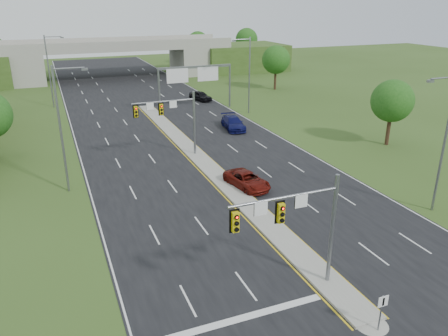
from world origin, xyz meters
The scene contains 21 objects.
ground centered at (0.00, 0.00, 0.00)m, with size 240.00×240.00×0.00m, color #344D1B.
road centered at (0.00, 35.00, 0.01)m, with size 24.00×160.00×0.02m, color black.
median centered at (0.00, 23.00, 0.10)m, with size 2.00×54.00×0.16m, color gray.
median_nose centered at (0.00, -4.00, 0.10)m, with size 2.00×2.00×0.16m, color gray.
lane_markings centered at (-0.60, 28.91, 0.02)m, with size 23.72×160.00×0.01m.
signal_mast_near centered at (-2.26, -0.07, 4.73)m, with size 6.62×0.60×7.00m.
signal_mast_far centered at (-2.26, 24.93, 4.73)m, with size 6.62×0.60×7.00m.
keep_right_sign centered at (0.00, -4.53, 1.52)m, with size 0.60×0.13×2.20m.
sign_gantry centered at (6.68, 44.92, 5.24)m, with size 11.58×0.44×6.67m.
overpass centered at (0.00, 80.00, 3.55)m, with size 80.00×14.00×8.10m.
lightpole_l_mid centered at (-13.30, 20.00, 6.10)m, with size 2.85×0.25×11.00m.
lightpole_l_far centered at (-13.30, 55.00, 6.10)m, with size 2.85×0.25×11.00m.
lightpole_r_near centered at (13.30, 5.00, 6.10)m, with size 2.85×0.25×11.00m.
lightpole_r_far centered at (13.30, 40.00, 6.10)m, with size 2.85×0.25×11.00m.
tree_r_near centered at (22.00, 20.00, 5.18)m, with size 4.80×4.80×7.60m.
tree_r_mid centered at (26.00, 55.00, 5.51)m, with size 5.20×5.20×8.12m.
tree_back_c centered at (24.00, 94.00, 5.51)m, with size 5.60×5.60×8.32m.
tree_back_d centered at (38.00, 94.00, 5.84)m, with size 6.00×6.00×8.85m.
car_far_a centered at (1.50, 14.73, 0.73)m, with size 2.35×5.10×1.42m, color #590F08.
car_far_b centered at (7.87, 32.77, 0.83)m, with size 2.28×5.61×1.63m, color #0B0E47.
car_far_c centered at (9.62, 50.83, 0.81)m, with size 1.86×4.63×1.58m, color black.
Camera 1 is at (-14.02, -18.09, 15.89)m, focal length 35.00 mm.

